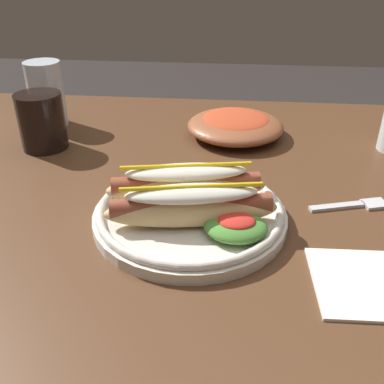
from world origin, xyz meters
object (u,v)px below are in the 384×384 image
(hot_dog_plate, at_px, (192,206))
(water_cup, at_px, (46,94))
(soda_cup, at_px, (42,121))
(fork, at_px, (355,206))
(side_bowl, at_px, (235,125))
(napkin, at_px, (370,283))

(hot_dog_plate, distance_m, water_cup, 0.49)
(hot_dog_plate, xyz_separation_m, soda_cup, (-0.30, 0.23, 0.03))
(fork, xyz_separation_m, soda_cup, (-0.54, 0.17, 0.05))
(hot_dog_plate, bearing_deg, soda_cup, 143.06)
(side_bowl, bearing_deg, hot_dog_plate, -99.95)
(napkin, bearing_deg, hot_dog_plate, 153.48)
(soda_cup, distance_m, water_cup, 0.12)
(water_cup, distance_m, napkin, 0.72)
(side_bowl, bearing_deg, soda_cup, -165.84)
(fork, bearing_deg, napkin, -113.41)
(hot_dog_plate, xyz_separation_m, water_cup, (-0.34, 0.35, 0.04))
(water_cup, relative_size, side_bowl, 0.70)
(fork, relative_size, soda_cup, 1.15)
(side_bowl, distance_m, napkin, 0.46)
(side_bowl, bearing_deg, water_cup, 176.25)
(napkin, bearing_deg, soda_cup, 147.11)
(hot_dog_plate, relative_size, fork, 2.24)
(hot_dog_plate, xyz_separation_m, napkin, (0.22, -0.11, -0.02))
(hot_dog_plate, relative_size, water_cup, 2.01)
(soda_cup, bearing_deg, fork, -17.07)
(fork, height_order, side_bowl, side_bowl)
(hot_dog_plate, height_order, water_cup, water_cup)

